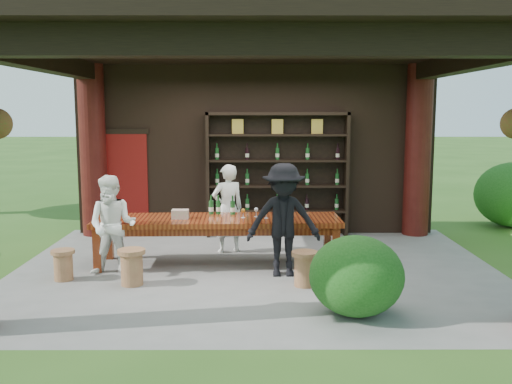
{
  "coord_description": "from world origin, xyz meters",
  "views": [
    {
      "loc": [
        -0.03,
        -8.48,
        2.42
      ],
      "look_at": [
        0.0,
        0.4,
        1.15
      ],
      "focal_mm": 40.0,
      "sensor_mm": 36.0,
      "label": 1
    }
  ],
  "objects_px": {
    "stool_near_right": "(305,268)",
    "stool_far_left": "(63,264)",
    "guest_woman": "(113,226)",
    "tasting_table": "(218,225)",
    "host": "(228,208)",
    "wine_shelf": "(277,174)",
    "napkin_basket": "(180,214)",
    "stool_near_left": "(132,266)",
    "guest_man": "(283,220)"
  },
  "relations": [
    {
      "from": "wine_shelf",
      "to": "stool_far_left",
      "type": "height_order",
      "value": "wine_shelf"
    },
    {
      "from": "stool_far_left",
      "to": "guest_woman",
      "type": "distance_m",
      "value": 0.88
    },
    {
      "from": "stool_far_left",
      "to": "guest_woman",
      "type": "xyz_separation_m",
      "value": [
        0.66,
        0.26,
        0.51
      ]
    },
    {
      "from": "stool_near_left",
      "to": "stool_far_left",
      "type": "relative_size",
      "value": 1.14
    },
    {
      "from": "stool_near_left",
      "to": "stool_far_left",
      "type": "height_order",
      "value": "stool_near_left"
    },
    {
      "from": "tasting_table",
      "to": "guest_woman",
      "type": "bearing_deg",
      "value": -158.96
    },
    {
      "from": "stool_near_left",
      "to": "stool_near_right",
      "type": "relative_size",
      "value": 1.04
    },
    {
      "from": "stool_near_right",
      "to": "guest_man",
      "type": "xyz_separation_m",
      "value": [
        -0.27,
        0.52,
        0.57
      ]
    },
    {
      "from": "wine_shelf",
      "to": "napkin_basket",
      "type": "bearing_deg",
      "value": -126.34
    },
    {
      "from": "stool_near_left",
      "to": "napkin_basket",
      "type": "xyz_separation_m",
      "value": [
        0.56,
        1.03,
        0.55
      ]
    },
    {
      "from": "tasting_table",
      "to": "stool_far_left",
      "type": "bearing_deg",
      "value": -158.8
    },
    {
      "from": "tasting_table",
      "to": "guest_man",
      "type": "distance_m",
      "value": 1.19
    },
    {
      "from": "stool_near_right",
      "to": "guest_woman",
      "type": "xyz_separation_m",
      "value": [
        -2.79,
        0.55,
        0.49
      ]
    },
    {
      "from": "stool_near_left",
      "to": "stool_near_right",
      "type": "xyz_separation_m",
      "value": [
        2.41,
        -0.05,
        -0.01
      ]
    },
    {
      "from": "stool_near_right",
      "to": "guest_woman",
      "type": "distance_m",
      "value": 2.88
    },
    {
      "from": "stool_near_right",
      "to": "host",
      "type": "relative_size",
      "value": 0.32
    },
    {
      "from": "stool_far_left",
      "to": "guest_man",
      "type": "height_order",
      "value": "guest_man"
    },
    {
      "from": "wine_shelf",
      "to": "stool_near_right",
      "type": "bearing_deg",
      "value": -85.49
    },
    {
      "from": "guest_man",
      "to": "guest_woman",
      "type": "bearing_deg",
      "value": 177.96
    },
    {
      "from": "guest_man",
      "to": "napkin_basket",
      "type": "distance_m",
      "value": 1.68
    },
    {
      "from": "guest_woman",
      "to": "guest_man",
      "type": "height_order",
      "value": "guest_man"
    },
    {
      "from": "stool_near_right",
      "to": "host",
      "type": "height_order",
      "value": "host"
    },
    {
      "from": "wine_shelf",
      "to": "stool_near_right",
      "type": "height_order",
      "value": "wine_shelf"
    },
    {
      "from": "wine_shelf",
      "to": "stool_near_left",
      "type": "xyz_separation_m",
      "value": [
        -2.16,
        -3.2,
        -0.93
      ]
    },
    {
      "from": "guest_woman",
      "to": "napkin_basket",
      "type": "height_order",
      "value": "guest_woman"
    },
    {
      "from": "tasting_table",
      "to": "guest_woman",
      "type": "relative_size",
      "value": 2.6
    },
    {
      "from": "wine_shelf",
      "to": "guest_man",
      "type": "relative_size",
      "value": 1.63
    },
    {
      "from": "napkin_basket",
      "to": "guest_man",
      "type": "bearing_deg",
      "value": -19.48
    },
    {
      "from": "stool_near_left",
      "to": "napkin_basket",
      "type": "relative_size",
      "value": 1.96
    },
    {
      "from": "wine_shelf",
      "to": "host",
      "type": "relative_size",
      "value": 1.79
    },
    {
      "from": "tasting_table",
      "to": "host",
      "type": "xyz_separation_m",
      "value": [
        0.12,
        0.81,
        0.12
      ]
    },
    {
      "from": "stool_far_left",
      "to": "guest_man",
      "type": "relative_size",
      "value": 0.27
    },
    {
      "from": "tasting_table",
      "to": "napkin_basket",
      "type": "height_order",
      "value": "napkin_basket"
    },
    {
      "from": "wine_shelf",
      "to": "tasting_table",
      "type": "distance_m",
      "value": 2.42
    },
    {
      "from": "stool_far_left",
      "to": "stool_near_left",
      "type": "bearing_deg",
      "value": -12.79
    },
    {
      "from": "tasting_table",
      "to": "guest_woman",
      "type": "height_order",
      "value": "guest_woman"
    },
    {
      "from": "tasting_table",
      "to": "guest_man",
      "type": "relative_size",
      "value": 2.32
    },
    {
      "from": "stool_near_left",
      "to": "host",
      "type": "distance_m",
      "value": 2.32
    },
    {
      "from": "stool_near_right",
      "to": "stool_far_left",
      "type": "xyz_separation_m",
      "value": [
        -3.45,
        0.29,
        -0.02
      ]
    },
    {
      "from": "guest_woman",
      "to": "napkin_basket",
      "type": "distance_m",
      "value": 1.07
    },
    {
      "from": "tasting_table",
      "to": "host",
      "type": "bearing_deg",
      "value": 81.75
    },
    {
      "from": "stool_near_left",
      "to": "host",
      "type": "height_order",
      "value": "host"
    },
    {
      "from": "tasting_table",
      "to": "stool_near_left",
      "type": "relative_size",
      "value": 7.59
    },
    {
      "from": "napkin_basket",
      "to": "stool_near_right",
      "type": "bearing_deg",
      "value": -30.17
    },
    {
      "from": "stool_near_right",
      "to": "guest_man",
      "type": "bearing_deg",
      "value": 117.81
    },
    {
      "from": "host",
      "to": "guest_man",
      "type": "distance_m",
      "value": 1.68
    },
    {
      "from": "tasting_table",
      "to": "guest_woman",
      "type": "distance_m",
      "value": 1.62
    },
    {
      "from": "stool_near_right",
      "to": "napkin_basket",
      "type": "height_order",
      "value": "napkin_basket"
    },
    {
      "from": "stool_near_right",
      "to": "guest_man",
      "type": "height_order",
      "value": "guest_man"
    },
    {
      "from": "tasting_table",
      "to": "guest_man",
      "type": "height_order",
      "value": "guest_man"
    }
  ]
}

